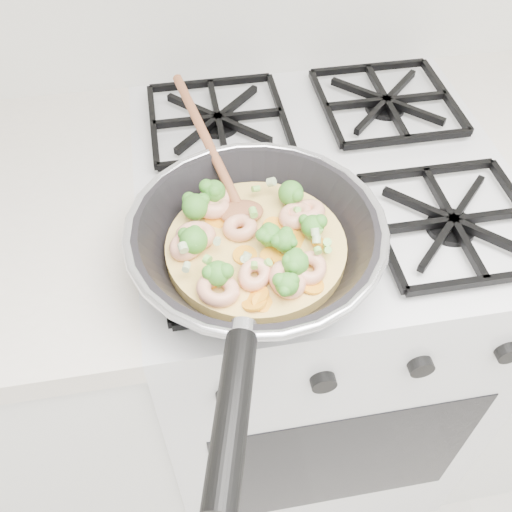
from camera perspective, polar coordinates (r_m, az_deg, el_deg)
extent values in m
cube|color=silver|center=(1.26, 4.96, -7.37)|extent=(0.60, 0.60, 0.90)
cube|color=black|center=(1.14, 8.62, -19.94)|extent=(0.48, 0.00, 0.40)
cube|color=black|center=(0.91, 6.88, 8.73)|extent=(0.56, 0.56, 0.02)
torus|color=silver|center=(0.71, 0.00, 2.84)|extent=(0.33, 0.33, 0.01)
cylinder|color=black|center=(0.57, -2.46, -15.82)|extent=(0.08, 0.19, 0.03)
cylinder|color=#EEC967|center=(0.74, 0.00, 0.82)|extent=(0.23, 0.23, 0.02)
ellipsoid|color=#9B5A38|center=(0.76, -1.46, 4.41)|extent=(0.06, 0.07, 0.02)
cylinder|color=#9B5A38|center=(0.84, -5.08, 11.76)|extent=(0.07, 0.25, 0.06)
torus|color=#E9AD8A|center=(0.77, -4.44, 4.93)|extent=(0.07, 0.07, 0.03)
torus|color=#E9AD8A|center=(0.73, -6.05, 2.05)|extent=(0.05, 0.06, 0.02)
torus|color=#E9AD8A|center=(0.68, 3.17, -2.36)|extent=(0.06, 0.06, 0.03)
torus|color=#E9AD8A|center=(0.74, -1.61, 2.83)|extent=(0.06, 0.06, 0.03)
torus|color=#E9AD8A|center=(0.76, 5.03, 4.34)|extent=(0.05, 0.06, 0.03)
torus|color=#E9AD8A|center=(0.69, -0.14, -1.86)|extent=(0.07, 0.07, 0.02)
torus|color=#E9AD8A|center=(0.76, 3.98, 4.05)|extent=(0.07, 0.07, 0.03)
torus|color=#E9AD8A|center=(0.70, 5.39, -1.23)|extent=(0.07, 0.07, 0.03)
torus|color=#E9AD8A|center=(0.68, -3.84, -3.37)|extent=(0.07, 0.07, 0.02)
torus|color=#E9AD8A|center=(0.78, -4.16, 5.60)|extent=(0.07, 0.07, 0.03)
torus|color=#E9AD8A|center=(0.72, -6.93, 1.09)|extent=(0.07, 0.07, 0.02)
ellipsoid|color=#499531|center=(0.71, 2.89, 1.52)|extent=(0.04, 0.04, 0.03)
ellipsoid|color=#499531|center=(0.67, 3.12, -2.85)|extent=(0.04, 0.04, 0.03)
ellipsoid|color=#499531|center=(0.68, -3.83, -1.75)|extent=(0.04, 0.04, 0.03)
ellipsoid|color=#499531|center=(0.71, -6.26, 1.56)|extent=(0.05, 0.05, 0.04)
ellipsoid|color=#499531|center=(0.77, 3.50, 6.30)|extent=(0.04, 0.04, 0.03)
ellipsoid|color=#499531|center=(0.77, -4.23, 6.45)|extent=(0.04, 0.04, 0.03)
ellipsoid|color=#499531|center=(0.69, 3.93, -0.70)|extent=(0.04, 0.04, 0.03)
ellipsoid|color=#499531|center=(0.75, -6.10, 4.91)|extent=(0.05, 0.05, 0.04)
ellipsoid|color=#499531|center=(0.72, 1.37, 2.14)|extent=(0.04, 0.04, 0.03)
ellipsoid|color=#499531|center=(0.73, 5.68, 2.99)|extent=(0.04, 0.04, 0.03)
cylinder|color=orange|center=(0.67, 0.61, -4.70)|extent=(0.04, 0.04, 0.01)
cylinder|color=orange|center=(0.67, -0.18, -4.71)|extent=(0.03, 0.03, 0.01)
cylinder|color=orange|center=(0.76, -4.09, 3.57)|extent=(0.04, 0.04, 0.01)
cylinder|color=orange|center=(0.74, 3.97, 1.68)|extent=(0.04, 0.04, 0.01)
cylinder|color=orange|center=(0.72, -1.12, 0.08)|extent=(0.04, 0.04, 0.00)
cylinder|color=orange|center=(0.77, 3.37, 4.18)|extent=(0.03, 0.03, 0.01)
cylinder|color=orange|center=(0.68, 0.09, -3.94)|extent=(0.04, 0.04, 0.01)
cylinder|color=orange|center=(0.72, 1.48, -0.07)|extent=(0.03, 0.03, 0.00)
cylinder|color=orange|center=(0.74, 6.52, 1.23)|extent=(0.03, 0.03, 0.01)
cylinder|color=orange|center=(0.70, -4.53, -2.26)|extent=(0.04, 0.04, 0.01)
cylinder|color=orange|center=(0.75, 1.74, 2.98)|extent=(0.03, 0.03, 0.01)
cylinder|color=orange|center=(0.69, 5.58, -2.86)|extent=(0.04, 0.04, 0.01)
cylinder|color=orange|center=(0.76, -0.75, 3.87)|extent=(0.03, 0.03, 0.01)
cylinder|color=orange|center=(0.71, 2.59, -0.43)|extent=(0.03, 0.03, 0.00)
cylinder|color=orange|center=(0.77, -2.78, 4.38)|extent=(0.04, 0.04, 0.01)
cylinder|color=#7FC950|center=(0.68, -4.89, -0.36)|extent=(0.01, 0.01, 0.01)
cylinder|color=#7FC950|center=(0.76, -5.32, 4.77)|extent=(0.01, 0.01, 0.01)
cylinder|color=#B2CD91|center=(0.72, 6.08, 1.65)|extent=(0.01, 0.01, 0.01)
cylinder|color=#7FC950|center=(0.69, 6.20, 0.55)|extent=(0.01, 0.01, 0.01)
cylinder|color=#B2CD91|center=(0.69, -6.98, -1.10)|extent=(0.01, 0.01, 0.01)
cylinder|color=#7FC950|center=(0.78, -0.02, 6.75)|extent=(0.01, 0.01, 0.01)
cylinder|color=#7FC950|center=(0.75, 4.14, 4.62)|extent=(0.01, 0.01, 0.01)
cylinder|color=#B2CD91|center=(0.78, 1.55, 7.41)|extent=(0.01, 0.01, 0.01)
cylinder|color=#7FC950|center=(0.73, 6.23, 2.43)|extent=(0.01, 0.01, 0.01)
cylinder|color=#7FC950|center=(0.71, 7.13, 1.31)|extent=(0.01, 0.01, 0.01)
cylinder|color=#B2CD91|center=(0.71, -3.91, 1.49)|extent=(0.01, 0.01, 0.01)
cylinder|color=#7FC950|center=(0.70, -5.99, 1.46)|extent=(0.01, 0.01, 0.01)
cylinder|color=#7FC950|center=(0.71, 7.14, 0.59)|extent=(0.01, 0.01, 0.01)
cylinder|color=#7FC950|center=(0.69, 1.05, -0.80)|extent=(0.01, 0.01, 0.01)
cylinder|color=#B2CD91|center=(0.69, -0.95, -0.04)|extent=(0.01, 0.01, 0.01)
cylinder|color=#7FC950|center=(0.73, 5.61, 3.33)|extent=(0.01, 0.01, 0.01)
cylinder|color=#7FC950|center=(0.73, -0.28, 4.39)|extent=(0.01, 0.01, 0.01)
cylinder|color=#B2CD91|center=(0.70, -7.30, 0.83)|extent=(0.01, 0.01, 0.01)
cylinder|color=#B2CD91|center=(0.69, -1.22, -0.28)|extent=(0.01, 0.01, 0.01)
cylinder|color=#7FC950|center=(0.69, -0.18, -0.94)|extent=(0.01, 0.01, 0.01)
cylinder|color=#B2CD91|center=(0.74, 6.33, 3.59)|extent=(0.01, 0.01, 0.01)
cylinder|color=#B2CD91|center=(0.72, 5.93, 2.43)|extent=(0.01, 0.01, 0.01)
cylinder|color=#B2CD91|center=(0.71, -5.52, 1.72)|extent=(0.01, 0.01, 0.01)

